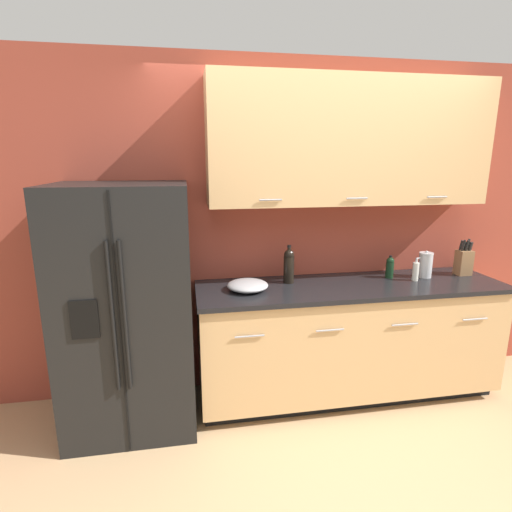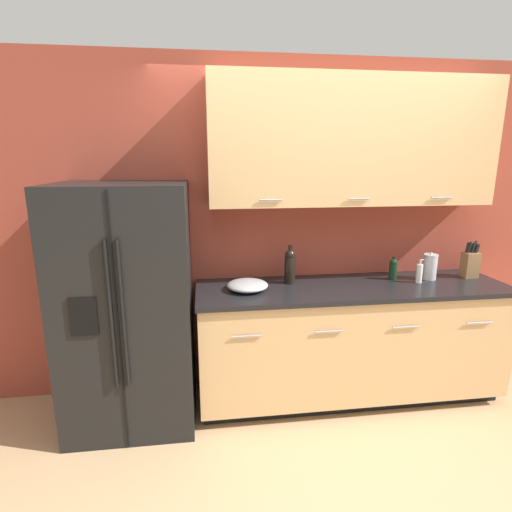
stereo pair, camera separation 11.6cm
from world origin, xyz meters
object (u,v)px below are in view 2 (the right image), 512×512
knife_block (470,263)px  steel_canister (430,267)px  wine_bottle (290,266)px  mixing_bowl (248,285)px  refrigerator (128,307)px  soap_dispenser (419,273)px  oil_bottle (393,268)px

knife_block → steel_canister: size_ratio=1.37×
wine_bottle → mixing_bowl: (-0.34, -0.13, -0.10)m
refrigerator → wine_bottle: size_ratio=5.78×
knife_block → soap_dispenser: bearing=-169.9°
knife_block → oil_bottle: knife_block is taller
mixing_bowl → soap_dispenser: bearing=0.2°
wine_bottle → oil_bottle: bearing=-0.8°
oil_bottle → steel_canister: steel_canister is taller
soap_dispenser → oil_bottle: (-0.16, 0.11, 0.01)m
soap_dispenser → mixing_bowl: soap_dispenser is taller
wine_bottle → steel_canister: wine_bottle is taller
oil_bottle → steel_canister: size_ratio=0.84×
wine_bottle → soap_dispenser: 1.00m
refrigerator → wine_bottle: 1.21m
refrigerator → wine_bottle: (1.18, 0.16, 0.22)m
knife_block → soap_dispenser: knife_block is taller
oil_bottle → mixing_bowl: 1.17m
wine_bottle → steel_canister: bearing=-2.3°
oil_bottle → steel_canister: bearing=-6.4°
knife_block → refrigerator: bearing=-177.3°
knife_block → wine_bottle: 1.47m
steel_canister → wine_bottle: bearing=177.7°
oil_bottle → steel_canister: (0.29, -0.03, 0.01)m
mixing_bowl → wine_bottle: bearing=20.5°
knife_block → mixing_bowl: 1.81m
soap_dispenser → steel_canister: bearing=30.5°
knife_block → wine_bottle: knife_block is taller
soap_dispenser → knife_block: bearing=10.1°
mixing_bowl → oil_bottle: bearing=5.6°
wine_bottle → steel_canister: 1.12m
refrigerator → oil_bottle: 2.02m
wine_bottle → oil_bottle: 0.83m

